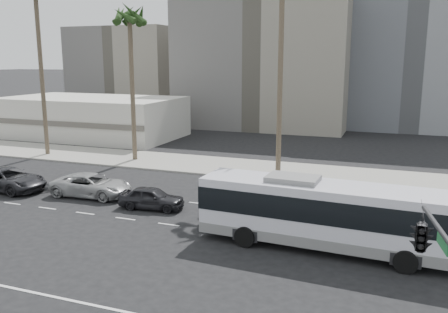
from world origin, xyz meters
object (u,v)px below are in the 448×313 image
at_px(car_b, 91,185).
at_px(palm_mid, 130,20).
at_px(car_c, 8,179).
at_px(traffic_signal, 424,245).
at_px(city_bus, 324,212).
at_px(car_a, 152,198).

xyz_separation_m(car_b, palm_mid, (-3.37, 11.64, 12.44)).
xyz_separation_m(car_c, palm_mid, (3.47, 12.52, 12.40)).
height_order(car_b, traffic_signal, traffic_signal).
distance_m(car_c, palm_mid, 17.96).
height_order(city_bus, car_a, city_bus).
relative_size(car_b, palm_mid, 0.40).
height_order(traffic_signal, palm_mid, palm_mid).
relative_size(car_b, traffic_signal, 0.97).
distance_m(city_bus, palm_mid, 28.09).
height_order(car_a, palm_mid, palm_mid).
distance_m(city_bus, traffic_signal, 12.10).
bearing_deg(car_c, palm_mid, -10.74).
xyz_separation_m(car_a, palm_mid, (-8.87, 12.71, 12.51)).
xyz_separation_m(city_bus, traffic_signal, (4.09, -10.96, 3.06)).
distance_m(car_a, car_b, 5.60).
xyz_separation_m(city_bus, car_c, (-24.00, 2.98, -1.11)).
height_order(city_bus, car_b, city_bus).
distance_m(car_b, car_c, 6.90).
relative_size(car_c, palm_mid, 0.42).
height_order(city_bus, palm_mid, palm_mid).
bearing_deg(car_b, car_a, -104.12).
bearing_deg(palm_mid, city_bus, -37.05).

